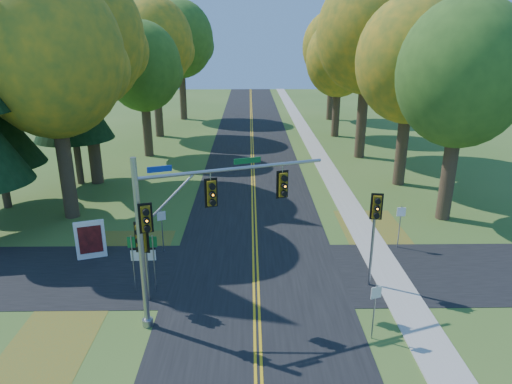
{
  "coord_description": "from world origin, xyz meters",
  "views": [
    {
      "loc": [
        -0.26,
        -16.97,
        10.55
      ],
      "look_at": [
        0.05,
        4.44,
        3.2
      ],
      "focal_mm": 32.0,
      "sensor_mm": 36.0,
      "label": 1
    }
  ],
  "objects_px": {
    "traffic_mast": "(189,216)",
    "east_signal_pole": "(375,217)",
    "route_sign_cluster": "(143,252)",
    "info_kiosk": "(91,240)"
  },
  "relations": [
    {
      "from": "traffic_mast",
      "to": "route_sign_cluster",
      "type": "bearing_deg",
      "value": 120.32
    },
    {
      "from": "east_signal_pole",
      "to": "route_sign_cluster",
      "type": "height_order",
      "value": "east_signal_pole"
    },
    {
      "from": "east_signal_pole",
      "to": "traffic_mast",
      "type": "bearing_deg",
      "value": -157.11
    },
    {
      "from": "traffic_mast",
      "to": "east_signal_pole",
      "type": "distance_m",
      "value": 7.84
    },
    {
      "from": "east_signal_pole",
      "to": "route_sign_cluster",
      "type": "relative_size",
      "value": 1.67
    },
    {
      "from": "traffic_mast",
      "to": "info_kiosk",
      "type": "distance_m",
      "value": 8.33
    },
    {
      "from": "traffic_mast",
      "to": "info_kiosk",
      "type": "relative_size",
      "value": 3.52
    },
    {
      "from": "traffic_mast",
      "to": "east_signal_pole",
      "type": "height_order",
      "value": "traffic_mast"
    },
    {
      "from": "route_sign_cluster",
      "to": "info_kiosk",
      "type": "distance_m",
      "value": 4.71
    },
    {
      "from": "route_sign_cluster",
      "to": "east_signal_pole",
      "type": "bearing_deg",
      "value": -0.83
    }
  ]
}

